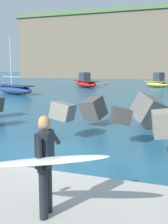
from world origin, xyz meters
The scene contains 9 objects.
ground_plane centered at (0.00, 0.00, 0.00)m, with size 400.00×400.00×0.00m, color #235B7A.
breakwater_jetty centered at (-1.14, 2.99, 1.18)m, with size 32.82×7.56×2.97m.
surfer_with_board centered at (1.72, -3.89, 1.28)m, with size 2.12×1.28×1.78m.
boat_near_left centered at (0.01, 35.82, 0.69)m, with size 4.53×4.23×2.25m.
boat_near_centre centered at (-10.11, 31.68, 0.72)m, with size 5.53×5.59×2.26m.
boat_mid_centre centered at (-13.70, 18.26, 0.56)m, with size 6.08×3.69×6.14m.
mooring_buoy_inner centered at (0.77, 34.89, 0.22)m, with size 0.44×0.44×0.44m.
mooring_buoy_middle centered at (-9.05, 38.89, 0.22)m, with size 0.44×0.44×0.44m.
station_building_central centered at (-17.62, 96.08, 21.84)m, with size 6.67×4.83×5.89m.
Camera 1 is at (3.83, -7.84, 2.79)m, focal length 44.54 mm.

